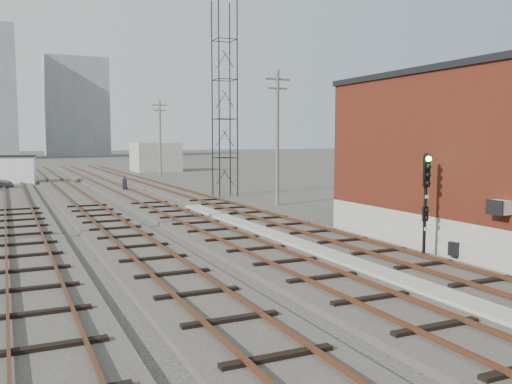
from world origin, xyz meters
TOP-DOWN VIEW (x-y plane):
  - ground at (0.00, 60.00)m, footprint 320.00×320.00m
  - track_right at (2.50, 39.00)m, footprint 3.20×90.00m
  - track_mid_right at (-1.50, 39.00)m, footprint 3.20×90.00m
  - track_mid_left at (-5.50, 39.00)m, footprint 3.20×90.00m
  - track_left at (-9.50, 39.00)m, footprint 3.20×90.00m
  - platform_curb at (0.50, 14.00)m, footprint 0.90×28.00m
  - brick_building at (7.50, 12.00)m, footprint 6.54×12.20m
  - lattice_tower at (5.50, 35.00)m, footprint 1.60×1.60m
  - utility_pole_right_a at (6.50, 28.00)m, footprint 1.80×0.24m
  - utility_pole_right_b at (6.50, 58.00)m, footprint 1.80×0.24m
  - apartment_right at (8.00, 150.00)m, footprint 16.00×12.00m
  - shed_right at (9.00, 70.00)m, footprint 6.00×6.00m
  - signal_mast at (3.70, 10.72)m, footprint 0.40×0.41m
  - switch_stand at (-1.00, 41.57)m, footprint 0.41×0.41m

SIDE VIEW (x-z plane):
  - ground at x=0.00m, z-range 0.00..0.00m
  - track_right at x=2.50m, z-range -0.09..0.30m
  - track_mid_right at x=-1.50m, z-range -0.09..0.30m
  - track_mid_left at x=-5.50m, z-range -0.09..0.30m
  - track_left at x=-9.50m, z-range -0.09..0.30m
  - platform_curb at x=0.50m, z-range 0.00..0.26m
  - switch_stand at x=-1.00m, z-range -0.04..1.29m
  - shed_right at x=9.00m, z-range 0.00..4.00m
  - signal_mast at x=3.70m, z-range 0.33..4.26m
  - brick_building at x=7.50m, z-range 0.02..7.24m
  - utility_pole_right_a at x=6.50m, z-range 0.30..9.30m
  - utility_pole_right_b at x=6.50m, z-range 0.30..9.30m
  - lattice_tower at x=5.50m, z-range 0.00..15.00m
  - apartment_right at x=8.00m, z-range 0.00..26.00m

